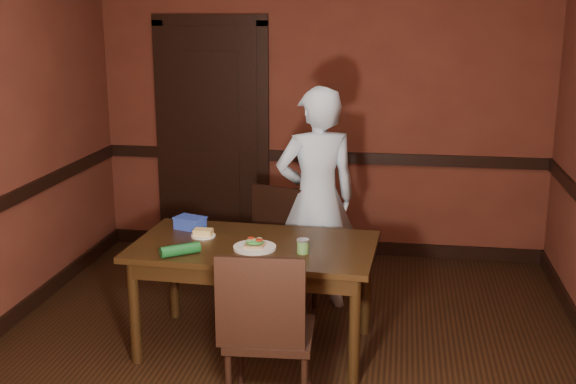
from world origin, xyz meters
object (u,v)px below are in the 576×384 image
(chair_near, at_px, (270,331))
(dining_table, at_px, (255,296))
(chair_far, at_px, (282,254))
(person, at_px, (317,199))
(sandwich_plate, at_px, (255,246))
(cheese_saucer, at_px, (203,234))
(food_tub, at_px, (190,223))
(sauce_jar, at_px, (303,246))

(chair_near, bearing_deg, dining_table, -76.07)
(chair_far, distance_m, person, 0.48)
(sandwich_plate, bearing_deg, dining_table, 102.60)
(chair_far, height_order, person, person)
(cheese_saucer, height_order, food_tub, food_tub)
(cheese_saucer, bearing_deg, person, 44.55)
(person, distance_m, sandwich_plate, 0.91)
(dining_table, height_order, chair_near, chair_near)
(chair_near, distance_m, sauce_jar, 0.70)
(dining_table, distance_m, food_tub, 0.69)
(sandwich_plate, xyz_separation_m, food_tub, (-0.53, 0.35, 0.02))
(person, height_order, sandwich_plate, person)
(chair_far, distance_m, cheese_saucer, 0.73)
(chair_far, xyz_separation_m, cheese_saucer, (-0.45, -0.49, 0.29))
(chair_near, bearing_deg, sauce_jar, -101.64)
(cheese_saucer, bearing_deg, sauce_jar, -18.19)
(chair_near, distance_m, cheese_saucer, 1.09)
(chair_near, bearing_deg, cheese_saucer, -58.44)
(dining_table, relative_size, sandwich_plate, 5.72)
(chair_far, xyz_separation_m, person, (0.23, 0.18, 0.38))
(sauce_jar, bearing_deg, cheese_saucer, 161.81)
(cheese_saucer, bearing_deg, chair_near, -54.71)
(dining_table, bearing_deg, chair_far, 84.63)
(cheese_saucer, bearing_deg, dining_table, -14.30)
(dining_table, relative_size, food_tub, 6.61)
(chair_near, distance_m, food_tub, 1.29)
(chair_far, relative_size, food_tub, 3.90)
(chair_far, height_order, food_tub, chair_far)
(sauce_jar, height_order, food_tub, sauce_jar)
(sandwich_plate, height_order, food_tub, food_tub)
(chair_far, relative_size, sandwich_plate, 3.38)
(cheese_saucer, xyz_separation_m, food_tub, (-0.14, 0.15, 0.02))
(person, xyz_separation_m, food_tub, (-0.81, -0.52, -0.06))
(chair_near, relative_size, cheese_saucer, 6.08)
(dining_table, xyz_separation_m, food_tub, (-0.50, 0.25, 0.41))
(person, relative_size, sauce_jar, 18.31)
(sandwich_plate, distance_m, food_tub, 0.63)
(sauce_jar, xyz_separation_m, cheese_saucer, (-0.70, 0.23, -0.03))
(person, xyz_separation_m, cheese_saucer, (-0.68, -0.67, -0.09))
(chair_far, bearing_deg, cheese_saucer, -115.28)
(chair_near, bearing_deg, sandwich_plate, -75.33)
(chair_near, height_order, cheese_saucer, chair_near)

